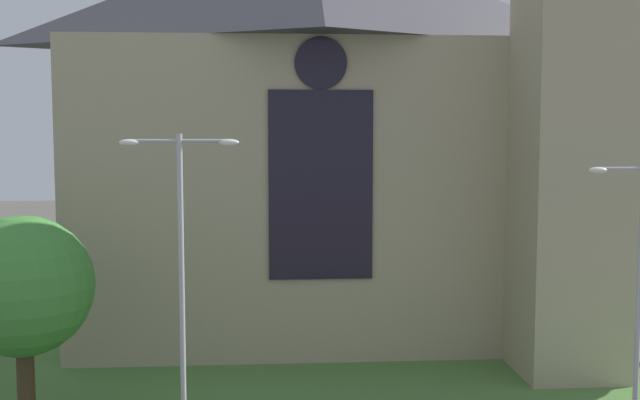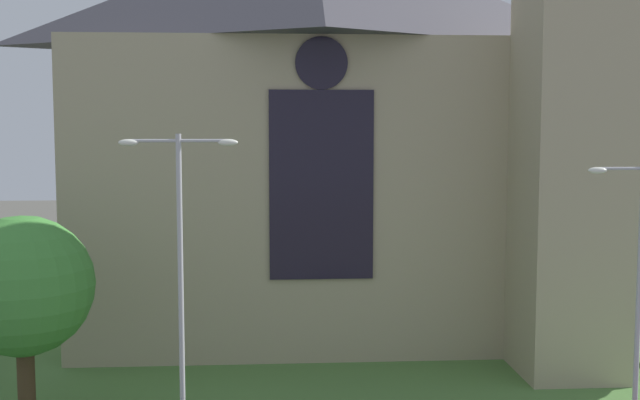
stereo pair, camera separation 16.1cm
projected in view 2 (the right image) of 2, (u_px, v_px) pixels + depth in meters
ground at (310, 386)px, 31.14m from camera, size 160.00×160.00×0.00m
church_building at (330, 124)px, 38.53m from camera, size 23.20×16.20×26.00m
tree_left_near at (23, 287)px, 26.80m from camera, size 4.79×4.79×7.19m
streetlamp_near at (180, 266)px, 22.74m from camera, size 3.37×0.26×9.98m
streetlamp_far at (640, 275)px, 23.69m from camera, size 3.37×0.26×9.14m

